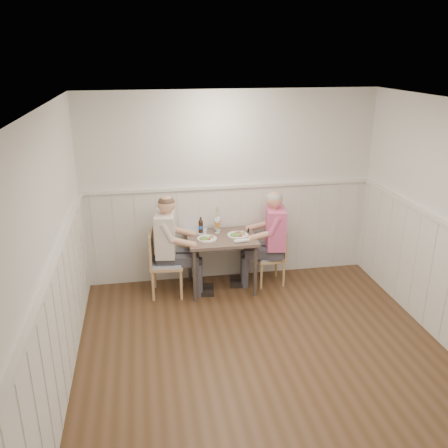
% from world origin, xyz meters
% --- Properties ---
extents(ground_plane, '(4.50, 4.50, 0.00)m').
position_xyz_m(ground_plane, '(0.00, 0.00, 0.00)').
color(ground_plane, '#472F19').
extents(room_shell, '(4.04, 4.54, 2.60)m').
position_xyz_m(room_shell, '(0.00, 0.00, 1.52)').
color(room_shell, silver).
rests_on(room_shell, ground).
extents(wainscot, '(4.00, 4.49, 1.34)m').
position_xyz_m(wainscot, '(0.00, 0.69, 0.69)').
color(wainscot, white).
rests_on(wainscot, ground).
extents(dining_table, '(0.89, 0.70, 0.75)m').
position_xyz_m(dining_table, '(-0.19, 1.84, 0.65)').
color(dining_table, '#4F3E36').
rests_on(dining_table, ground).
extents(chair_right, '(0.39, 0.39, 0.79)m').
position_xyz_m(chair_right, '(0.53, 1.88, 0.43)').
color(chair_right, tan).
rests_on(chair_right, ground).
extents(chair_left, '(0.46, 0.46, 0.89)m').
position_xyz_m(chair_left, '(-0.98, 1.81, 0.48)').
color(chair_left, tan).
rests_on(chair_left, ground).
extents(man_in_pink, '(0.67, 0.47, 1.35)m').
position_xyz_m(man_in_pink, '(0.50, 1.85, 0.57)').
color(man_in_pink, '#3F3F47').
rests_on(man_in_pink, ground).
extents(diner_cream, '(0.67, 0.47, 1.38)m').
position_xyz_m(diner_cream, '(-0.88, 1.81, 0.58)').
color(diner_cream, '#3F3F47').
rests_on(diner_cream, ground).
extents(plate_man, '(0.28, 0.28, 0.07)m').
position_xyz_m(plate_man, '(0.02, 1.83, 0.77)').
color(plate_man, white).
rests_on(plate_man, dining_table).
extents(plate_diner, '(0.26, 0.26, 0.07)m').
position_xyz_m(plate_diner, '(-0.40, 1.77, 0.77)').
color(plate_diner, white).
rests_on(plate_diner, dining_table).
extents(beer_glass_a, '(0.07, 0.07, 0.19)m').
position_xyz_m(beer_glass_a, '(-0.20, 2.08, 0.88)').
color(beer_glass_a, silver).
rests_on(beer_glass_a, dining_table).
extents(beer_glass_b, '(0.08, 0.08, 0.19)m').
position_xyz_m(beer_glass_b, '(-0.22, 1.99, 0.88)').
color(beer_glass_b, silver).
rests_on(beer_glass_b, dining_table).
extents(beer_bottle, '(0.06, 0.06, 0.22)m').
position_xyz_m(beer_bottle, '(-0.44, 2.02, 0.85)').
color(beer_bottle, black).
rests_on(beer_bottle, dining_table).
extents(rolled_napkin, '(0.21, 0.08, 0.05)m').
position_xyz_m(rolled_napkin, '(0.03, 1.60, 0.77)').
color(rolled_napkin, white).
rests_on(rolled_napkin, dining_table).
extents(grass_vase, '(0.04, 0.04, 0.37)m').
position_xyz_m(grass_vase, '(-0.23, 2.10, 0.91)').
color(grass_vase, silver).
rests_on(grass_vase, dining_table).
extents(gingham_mat, '(0.34, 0.29, 0.01)m').
position_xyz_m(gingham_mat, '(-0.51, 2.09, 0.75)').
color(gingham_mat, '#4E74B3').
rests_on(gingham_mat, dining_table).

